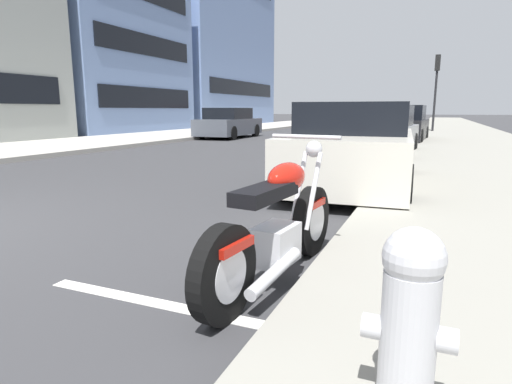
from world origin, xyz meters
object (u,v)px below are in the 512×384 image
object	(u,v)px
parked_motorcycle	(278,228)
traffic_signal_near_corner	(437,77)
fire_hydrant	(410,314)
parked_car_across_street	(401,126)
parked_car_behind_motorcycle	(354,148)
parked_car_mid_block	(378,133)
car_opposite_curb	(229,124)
crossing_truck	(358,115)

from	to	relation	value
parked_motorcycle	traffic_signal_near_corner	xyz separation A→B (m)	(23.42, -0.94, 2.73)
parked_motorcycle	fire_hydrant	world-z (taller)	parked_motorcycle
parked_car_across_street	traffic_signal_near_corner	xyz separation A→B (m)	(7.95, -1.16, 2.47)
parked_car_behind_motorcycle	parked_car_mid_block	world-z (taller)	parked_car_mid_block
parked_motorcycle	traffic_signal_near_corner	bearing A→B (deg)	3.97
parked_motorcycle	parked_car_mid_block	distance (m)	9.56
parked_car_mid_block	car_opposite_curb	xyz separation A→B (m)	(5.84, 7.64, -0.01)
parked_motorcycle	car_opposite_curb	bearing A→B (deg)	33.92
crossing_truck	fire_hydrant	xyz separation A→B (m)	(-35.84, -6.14, -0.35)
parked_motorcycle	parked_car_across_street	bearing A→B (deg)	7.08
parked_car_behind_motorcycle	crossing_truck	world-z (taller)	crossing_truck
parked_car_behind_motorcycle	car_opposite_curb	world-z (taller)	parked_car_behind_motorcycle
parked_car_mid_block	crossing_truck	size ratio (longest dim) A/B	0.80
fire_hydrant	traffic_signal_near_corner	size ratio (longest dim) A/B	0.18
crossing_truck	car_opposite_curb	bearing A→B (deg)	82.81
parked_motorcycle	parked_car_mid_block	world-z (taller)	parked_car_mid_block
crossing_truck	car_opposite_curb	xyz separation A→B (m)	(-19.15, 2.94, -0.22)
parked_car_across_street	traffic_signal_near_corner	world-z (taller)	traffic_signal_near_corner
parked_car_behind_motorcycle	crossing_truck	size ratio (longest dim) A/B	0.77
parked_motorcycle	car_opposite_curb	world-z (taller)	car_opposite_curb
fire_hydrant	parked_car_across_street	bearing A→B (deg)	4.24
car_opposite_curb	traffic_signal_near_corner	world-z (taller)	traffic_signal_near_corner
parked_car_mid_block	crossing_truck	bearing A→B (deg)	13.50
parked_car_behind_motorcycle	crossing_truck	xyz separation A→B (m)	(30.29, 4.95, 0.20)
traffic_signal_near_corner	parked_motorcycle	bearing A→B (deg)	177.71
car_opposite_curb	fire_hydrant	xyz separation A→B (m)	(-16.69, -9.08, -0.14)
parked_car_mid_block	traffic_signal_near_corner	distance (m)	14.17
parked_car_behind_motorcycle	traffic_signal_near_corner	xyz separation A→B (m)	(19.18, -1.11, 2.47)
crossing_truck	fire_hydrant	distance (m)	36.36
parked_car_behind_motorcycle	car_opposite_curb	xyz separation A→B (m)	(11.14, 7.89, -0.01)
car_opposite_curb	crossing_truck	bearing A→B (deg)	169.93
parked_car_behind_motorcycle	parked_car_across_street	bearing A→B (deg)	-3.17
fire_hydrant	traffic_signal_near_corner	distance (m)	24.87
car_opposite_curb	traffic_signal_near_corner	size ratio (longest dim) A/B	1.02
parked_car_across_street	traffic_signal_near_corner	size ratio (longest dim) A/B	1.02
parked_car_mid_block	crossing_truck	distance (m)	25.43
parked_car_behind_motorcycle	parked_car_across_street	distance (m)	11.24
parked_motorcycle	parked_car_across_street	distance (m)	15.48
parked_motorcycle	parked_car_across_street	world-z (taller)	parked_car_across_street
fire_hydrant	crossing_truck	bearing A→B (deg)	9.73
traffic_signal_near_corner	parked_car_behind_motorcycle	bearing A→B (deg)	176.69
parked_car_mid_block	parked_car_across_street	size ratio (longest dim) A/B	1.02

